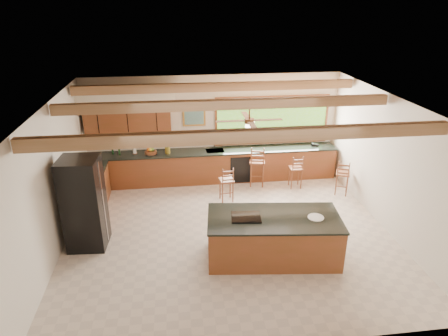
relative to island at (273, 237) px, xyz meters
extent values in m
plane|color=#BAA89A|center=(-0.76, 0.97, -0.46)|extent=(7.20, 7.20, 0.00)
cube|color=beige|center=(-0.76, 4.22, 1.04)|extent=(7.20, 0.04, 3.00)
cube|color=beige|center=(-0.76, -2.28, 1.04)|extent=(7.20, 0.04, 3.00)
cube|color=beige|center=(-4.36, 0.97, 1.04)|extent=(0.04, 6.50, 3.00)
cube|color=beige|center=(2.84, 0.97, 1.04)|extent=(0.04, 6.50, 3.00)
cube|color=#A97254|center=(-0.76, 0.97, 2.54)|extent=(7.20, 6.50, 0.04)
cube|color=#966A4B|center=(-0.76, -0.63, 2.40)|extent=(7.10, 0.15, 0.22)
cube|color=#966A4B|center=(-0.76, 1.47, 2.40)|extent=(7.10, 0.15, 0.22)
cube|color=#966A4B|center=(-0.76, 3.27, 2.40)|extent=(7.10, 0.15, 0.22)
cube|color=brown|center=(-3.11, 4.03, 1.44)|extent=(2.30, 0.35, 0.70)
cube|color=#EFE7CF|center=(-3.11, 3.96, 2.04)|extent=(2.60, 0.50, 0.48)
cylinder|color=#FFEABF|center=(-3.81, 3.96, 1.81)|extent=(0.10, 0.10, 0.01)
cylinder|color=#FFEABF|center=(-2.41, 3.96, 1.81)|extent=(0.10, 0.10, 0.01)
cube|color=#8DC646|center=(0.94, 4.19, 1.21)|extent=(3.20, 0.04, 1.30)
cube|color=#BF8F3A|center=(-1.31, 4.19, 1.39)|extent=(0.64, 0.03, 0.54)
cube|color=#3B6A53|center=(-1.31, 4.17, 1.39)|extent=(0.54, 0.01, 0.44)
cube|color=brown|center=(-0.76, 3.88, -0.02)|extent=(7.00, 0.65, 0.88)
cube|color=black|center=(-0.76, 3.88, 0.44)|extent=(7.04, 0.69, 0.04)
cube|color=brown|center=(-4.02, 2.32, -0.02)|extent=(0.65, 2.35, 0.88)
cube|color=black|center=(-4.02, 2.32, 0.44)|extent=(0.69, 2.39, 0.04)
cube|color=black|center=(-0.06, 3.55, -0.04)|extent=(0.60, 0.02, 0.78)
cube|color=silver|center=(-0.76, 3.88, 0.44)|extent=(0.50, 0.38, 0.03)
cylinder|color=silver|center=(-0.76, 4.08, 0.61)|extent=(0.03, 0.03, 0.30)
cylinder|color=silver|center=(-0.76, 3.98, 0.74)|extent=(0.03, 0.20, 0.03)
cylinder|color=silver|center=(-3.01, 3.93, 0.59)|extent=(0.11, 0.11, 0.27)
cylinder|color=#173916|center=(-3.61, 3.97, 0.55)|extent=(0.05, 0.05, 0.18)
cylinder|color=#173916|center=(-3.42, 3.87, 0.55)|extent=(0.05, 0.05, 0.19)
cube|color=black|center=(2.19, 3.92, 0.50)|extent=(0.23, 0.20, 0.09)
cube|color=brown|center=(0.00, 0.00, -0.02)|extent=(2.72, 1.49, 0.88)
cube|color=black|center=(0.00, 0.00, 0.44)|extent=(2.76, 1.53, 0.04)
cube|color=black|center=(-0.56, 0.06, 0.47)|extent=(0.63, 0.52, 0.02)
cylinder|color=silver|center=(0.81, -0.12, 0.47)|extent=(0.32, 0.32, 0.02)
cube|color=black|center=(-3.81, 0.93, 0.53)|extent=(0.82, 0.80, 1.99)
cube|color=silver|center=(-3.43, 0.93, 0.53)|extent=(0.02, 0.06, 1.83)
cube|color=brown|center=(0.38, 3.42, 0.25)|extent=(0.51, 0.51, 0.04)
cylinder|color=brown|center=(0.21, 3.25, -0.11)|extent=(0.04, 0.04, 0.69)
cylinder|color=brown|center=(0.54, 3.25, -0.11)|extent=(0.04, 0.04, 0.69)
cylinder|color=brown|center=(0.21, 3.59, -0.11)|extent=(0.04, 0.04, 0.69)
cylinder|color=brown|center=(0.54, 3.59, -0.11)|extent=(0.04, 0.04, 0.69)
cube|color=brown|center=(-0.61, 2.57, 0.13)|extent=(0.39, 0.39, 0.04)
cylinder|color=brown|center=(-0.75, 2.43, -0.18)|extent=(0.03, 0.03, 0.57)
cylinder|color=brown|center=(-0.47, 2.43, -0.18)|extent=(0.03, 0.03, 0.57)
cylinder|color=brown|center=(-0.75, 2.71, -0.18)|extent=(0.03, 0.03, 0.57)
cylinder|color=brown|center=(-0.47, 2.71, -0.18)|extent=(0.03, 0.03, 0.57)
cube|color=brown|center=(1.41, 3.13, 0.12)|extent=(0.35, 0.35, 0.04)
cylinder|color=brown|center=(1.27, 2.99, -0.18)|extent=(0.03, 0.03, 0.56)
cylinder|color=brown|center=(1.54, 2.99, -0.18)|extent=(0.03, 0.03, 0.56)
cylinder|color=brown|center=(1.27, 3.26, -0.18)|extent=(0.03, 0.03, 0.56)
cylinder|color=brown|center=(1.54, 3.26, -0.18)|extent=(0.03, 0.03, 0.56)
cube|color=brown|center=(2.54, 2.57, 0.13)|extent=(0.47, 0.47, 0.04)
cylinder|color=brown|center=(2.40, 2.43, -0.17)|extent=(0.03, 0.03, 0.58)
cylinder|color=brown|center=(2.68, 2.43, -0.17)|extent=(0.03, 0.03, 0.58)
cylinder|color=brown|center=(2.40, 2.71, -0.17)|extent=(0.03, 0.03, 0.58)
cylinder|color=brown|center=(2.68, 2.71, -0.17)|extent=(0.03, 0.03, 0.58)
camera|label=1|loc=(-1.87, -6.69, 4.46)|focal=32.00mm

